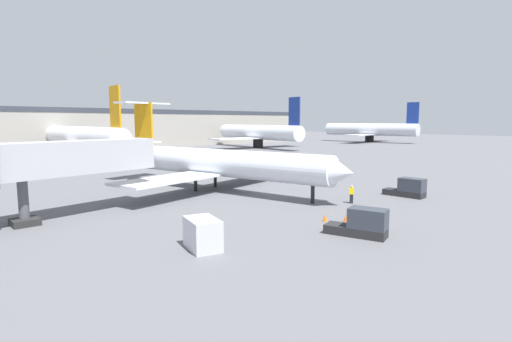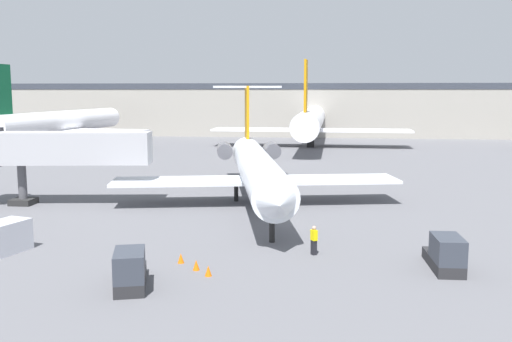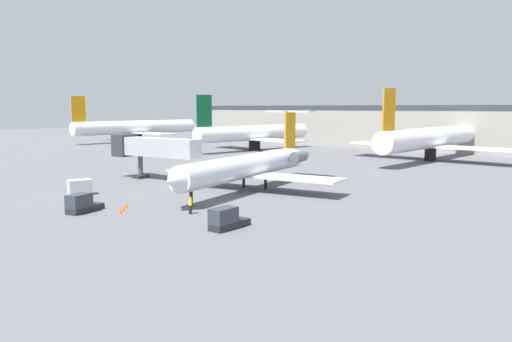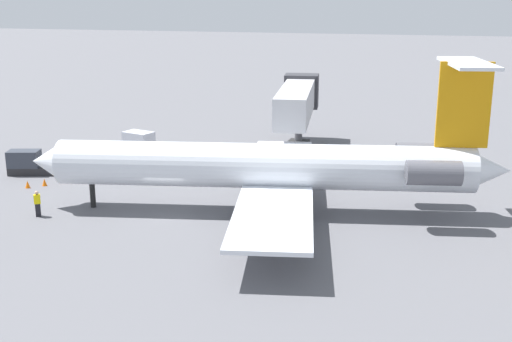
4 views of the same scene
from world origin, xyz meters
name	(u,v)px [view 2 (image 2 of 4)]	position (x,y,z in m)	size (l,w,h in m)	color
ground_plane	(275,223)	(0.00, 0.00, -0.05)	(400.00, 400.00, 0.10)	#5B5B60
regional_jet	(256,166)	(-2.12, 6.62, 3.14)	(23.99, 30.63, 9.80)	silver
jet_bridge	(46,149)	(-19.11, 4.31, 4.59)	(15.13, 4.92, 6.29)	#ADADB2
ground_crew_marshaller	(314,240)	(2.89, -7.71, 0.86)	(0.44, 0.48, 1.69)	black
baggage_tug_lead	(130,271)	(-5.71, -14.27, 0.84)	(2.47, 4.23, 1.90)	#262628
baggage_tug_trailing	(446,255)	(9.77, -9.78, 0.84)	(1.54, 4.05, 1.90)	#262628
cargo_container_uld	(6,237)	(-14.89, -9.26, 0.92)	(2.28, 2.91, 1.83)	silver
traffic_cone_near	(208,271)	(-2.36, -12.15, 0.28)	(0.36, 0.36, 0.55)	orange
traffic_cone_mid	(181,258)	(-4.29, -10.17, 0.28)	(0.36, 0.36, 0.55)	orange
traffic_cone_far	(196,265)	(-3.19, -11.28, 0.28)	(0.36, 0.36, 0.55)	orange
terminal_building	(307,109)	(0.00, 84.61, 5.42)	(168.10, 21.62, 10.80)	#9E998E
parked_airliner_west_mid	(62,122)	(-39.72, 50.38, 4.10)	(28.93, 34.04, 13.00)	white
parked_airliner_centre	(311,121)	(1.34, 55.48, 4.31)	(33.11, 39.35, 13.44)	white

